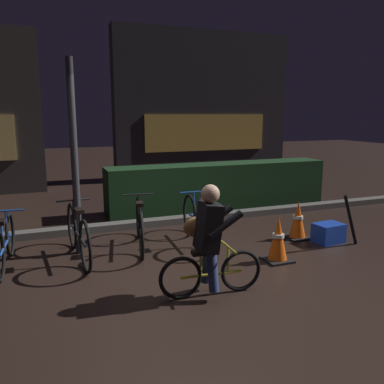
{
  "coord_description": "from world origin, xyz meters",
  "views": [
    {
      "loc": [
        -1.8,
        -4.54,
        1.98
      ],
      "look_at": [
        0.2,
        0.6,
        0.9
      ],
      "focal_mm": 37.61,
      "sensor_mm": 36.0,
      "label": 1
    }
  ],
  "objects_px": {
    "blue_crate": "(328,233)",
    "closed_umbrella": "(351,220)",
    "parked_bike_left_mid": "(5,243)",
    "parked_bike_center_left": "(78,234)",
    "parked_bike_center_right": "(140,225)",
    "parked_bike_right_mid": "(199,221)",
    "cyclist": "(209,240)",
    "traffic_cone_near": "(278,240)",
    "traffic_cone_far": "(298,221)",
    "street_post": "(74,159)"
  },
  "relations": [
    {
      "from": "traffic_cone_near",
      "to": "closed_umbrella",
      "type": "bearing_deg",
      "value": 6.24
    },
    {
      "from": "parked_bike_center_left",
      "to": "cyclist",
      "type": "bearing_deg",
      "value": -147.28
    },
    {
      "from": "parked_bike_center_left",
      "to": "parked_bike_right_mid",
      "type": "xyz_separation_m",
      "value": [
        1.83,
        0.1,
        -0.01
      ]
    },
    {
      "from": "blue_crate",
      "to": "closed_umbrella",
      "type": "distance_m",
      "value": 0.4
    },
    {
      "from": "street_post",
      "to": "parked_bike_center_right",
      "type": "bearing_deg",
      "value": -5.98
    },
    {
      "from": "traffic_cone_near",
      "to": "traffic_cone_far",
      "type": "xyz_separation_m",
      "value": [
        0.86,
        0.75,
        -0.01
      ]
    },
    {
      "from": "closed_umbrella",
      "to": "parked_bike_center_right",
      "type": "bearing_deg",
      "value": -28.94
    },
    {
      "from": "traffic_cone_near",
      "to": "blue_crate",
      "type": "height_order",
      "value": "traffic_cone_near"
    },
    {
      "from": "street_post",
      "to": "closed_umbrella",
      "type": "height_order",
      "value": "street_post"
    },
    {
      "from": "parked_bike_left_mid",
      "to": "cyclist",
      "type": "relative_size",
      "value": 1.24
    },
    {
      "from": "traffic_cone_far",
      "to": "cyclist",
      "type": "distance_m",
      "value": 2.57
    },
    {
      "from": "street_post",
      "to": "traffic_cone_far",
      "type": "xyz_separation_m",
      "value": [
        3.35,
        -0.55,
        -1.06
      ]
    },
    {
      "from": "traffic_cone_near",
      "to": "traffic_cone_far",
      "type": "relative_size",
      "value": 1.03
    },
    {
      "from": "parked_bike_left_mid",
      "to": "parked_bike_center_left",
      "type": "distance_m",
      "value": 0.92
    },
    {
      "from": "closed_umbrella",
      "to": "parked_bike_right_mid",
      "type": "bearing_deg",
      "value": -34.85
    },
    {
      "from": "street_post",
      "to": "parked_bike_right_mid",
      "type": "relative_size",
      "value": 1.64
    },
    {
      "from": "blue_crate",
      "to": "traffic_cone_near",
      "type": "bearing_deg",
      "value": -161.37
    },
    {
      "from": "traffic_cone_near",
      "to": "traffic_cone_far",
      "type": "bearing_deg",
      "value": 41.06
    },
    {
      "from": "parked_bike_center_left",
      "to": "parked_bike_center_right",
      "type": "distance_m",
      "value": 0.92
    },
    {
      "from": "parked_bike_right_mid",
      "to": "traffic_cone_far",
      "type": "height_order",
      "value": "parked_bike_right_mid"
    },
    {
      "from": "street_post",
      "to": "closed_umbrella",
      "type": "xyz_separation_m",
      "value": [
        3.86,
        -1.15,
        -0.96
      ]
    },
    {
      "from": "blue_crate",
      "to": "cyclist",
      "type": "relative_size",
      "value": 0.35
    },
    {
      "from": "parked_bike_left_mid",
      "to": "parked_bike_center_right",
      "type": "xyz_separation_m",
      "value": [
        1.81,
        0.13,
        0.02
      ]
    },
    {
      "from": "cyclist",
      "to": "closed_umbrella",
      "type": "bearing_deg",
      "value": 20.03
    },
    {
      "from": "closed_umbrella",
      "to": "traffic_cone_near",
      "type": "bearing_deg",
      "value": -3.18
    },
    {
      "from": "parked_bike_center_right",
      "to": "parked_bike_right_mid",
      "type": "relative_size",
      "value": 1.0
    },
    {
      "from": "parked_bike_center_right",
      "to": "closed_umbrella",
      "type": "distance_m",
      "value": 3.17
    },
    {
      "from": "traffic_cone_far",
      "to": "parked_bike_center_left",
      "type": "bearing_deg",
      "value": 175.23
    },
    {
      "from": "street_post",
      "to": "parked_bike_center_left",
      "type": "distance_m",
      "value": 1.03
    },
    {
      "from": "parked_bike_left_mid",
      "to": "parked_bike_center_right",
      "type": "bearing_deg",
      "value": -81.44
    },
    {
      "from": "street_post",
      "to": "blue_crate",
      "type": "xyz_separation_m",
      "value": [
        3.67,
        -0.9,
        -1.21
      ]
    },
    {
      "from": "parked_bike_left_mid",
      "to": "traffic_cone_far",
      "type": "relative_size",
      "value": 2.54
    },
    {
      "from": "parked_bike_center_right",
      "to": "blue_crate",
      "type": "xyz_separation_m",
      "value": [
        2.8,
        -0.81,
        -0.2
      ]
    },
    {
      "from": "blue_crate",
      "to": "closed_umbrella",
      "type": "height_order",
      "value": "closed_umbrella"
    },
    {
      "from": "parked_bike_left_mid",
      "to": "blue_crate",
      "type": "relative_size",
      "value": 3.51
    },
    {
      "from": "traffic_cone_near",
      "to": "closed_umbrella",
      "type": "height_order",
      "value": "closed_umbrella"
    },
    {
      "from": "parked_bike_left_mid",
      "to": "traffic_cone_near",
      "type": "distance_m",
      "value": 3.6
    },
    {
      "from": "cyclist",
      "to": "parked_bike_left_mid",
      "type": "bearing_deg",
      "value": 145.96
    },
    {
      "from": "cyclist",
      "to": "parked_bike_center_right",
      "type": "bearing_deg",
      "value": 104.27
    },
    {
      "from": "street_post",
      "to": "parked_bike_left_mid",
      "type": "relative_size",
      "value": 1.76
    },
    {
      "from": "street_post",
      "to": "traffic_cone_far",
      "type": "relative_size",
      "value": 4.46
    },
    {
      "from": "parked_bike_right_mid",
      "to": "traffic_cone_far",
      "type": "distance_m",
      "value": 1.6
    },
    {
      "from": "street_post",
      "to": "parked_bike_center_right",
      "type": "xyz_separation_m",
      "value": [
        0.87,
        -0.09,
        -1.01
      ]
    },
    {
      "from": "parked_bike_center_left",
      "to": "parked_bike_center_right",
      "type": "xyz_separation_m",
      "value": [
        0.9,
        0.17,
        -0.01
      ]
    },
    {
      "from": "parked_bike_center_right",
      "to": "parked_bike_right_mid",
      "type": "distance_m",
      "value": 0.93
    },
    {
      "from": "blue_crate",
      "to": "parked_bike_right_mid",
      "type": "bearing_deg",
      "value": 158.74
    },
    {
      "from": "traffic_cone_near",
      "to": "parked_bike_center_left",
      "type": "bearing_deg",
      "value": 157.66
    },
    {
      "from": "parked_bike_right_mid",
      "to": "traffic_cone_near",
      "type": "bearing_deg",
      "value": -145.5
    },
    {
      "from": "parked_bike_center_right",
      "to": "traffic_cone_near",
      "type": "height_order",
      "value": "parked_bike_center_right"
    },
    {
      "from": "traffic_cone_far",
      "to": "blue_crate",
      "type": "height_order",
      "value": "traffic_cone_far"
    }
  ]
}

